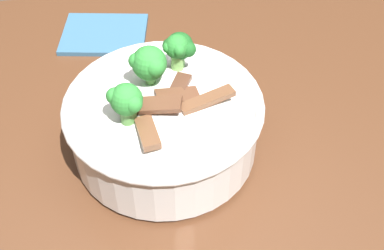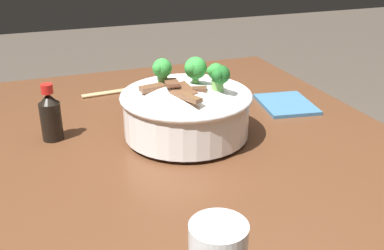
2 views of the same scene
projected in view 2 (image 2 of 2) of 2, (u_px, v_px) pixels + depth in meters
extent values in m
cube|color=#56331E|center=(204.00, 158.00, 0.86)|extent=(1.11, 0.80, 0.04)
cube|color=#56331E|center=(239.00, 184.00, 1.53)|extent=(0.09, 0.09, 0.74)
cube|color=#56331E|center=(42.00, 223.00, 1.32)|extent=(0.09, 0.09, 0.74)
cylinder|color=white|center=(186.00, 135.00, 0.90)|extent=(0.12, 0.12, 0.01)
cylinder|color=white|center=(186.00, 115.00, 0.89)|extent=(0.24, 0.24, 0.08)
torus|color=white|center=(186.00, 96.00, 0.87)|extent=(0.26, 0.26, 0.01)
ellipsoid|color=white|center=(186.00, 103.00, 0.88)|extent=(0.20, 0.20, 0.07)
cube|color=brown|center=(171.00, 83.00, 0.87)|extent=(0.08, 0.04, 0.02)
cube|color=brown|center=(152.00, 88.00, 0.86)|extent=(0.03, 0.05, 0.01)
cube|color=#563323|center=(192.00, 90.00, 0.85)|extent=(0.04, 0.06, 0.01)
cube|color=brown|center=(186.00, 96.00, 0.81)|extent=(0.07, 0.04, 0.01)
cube|color=brown|center=(185.00, 90.00, 0.85)|extent=(0.06, 0.03, 0.02)
cylinder|color=#7AB256|center=(216.00, 84.00, 0.86)|extent=(0.02, 0.02, 0.03)
sphere|color=#2D8433|center=(216.00, 71.00, 0.85)|extent=(0.03, 0.03, 0.03)
sphere|color=#2D8433|center=(212.00, 69.00, 0.85)|extent=(0.01, 0.01, 0.01)
sphere|color=#2D8433|center=(211.00, 71.00, 0.84)|extent=(0.02, 0.02, 0.02)
cylinder|color=#5B9947|center=(162.00, 80.00, 0.89)|extent=(0.02, 0.02, 0.02)
sphere|color=green|center=(162.00, 68.00, 0.88)|extent=(0.04, 0.04, 0.04)
sphere|color=green|center=(162.00, 64.00, 0.89)|extent=(0.02, 0.02, 0.02)
sphere|color=green|center=(158.00, 68.00, 0.87)|extent=(0.02, 0.02, 0.02)
cylinder|color=#5B9947|center=(220.00, 86.00, 0.86)|extent=(0.01, 0.01, 0.02)
sphere|color=#1E6023|center=(221.00, 75.00, 0.85)|extent=(0.04, 0.04, 0.04)
sphere|color=#1E6023|center=(220.00, 73.00, 0.86)|extent=(0.02, 0.02, 0.02)
sphere|color=#1E6023|center=(217.00, 76.00, 0.83)|extent=(0.02, 0.02, 0.02)
cylinder|color=#5B9947|center=(195.00, 81.00, 0.88)|extent=(0.01, 0.01, 0.03)
sphere|color=green|center=(196.00, 68.00, 0.87)|extent=(0.04, 0.04, 0.04)
sphere|color=green|center=(194.00, 64.00, 0.88)|extent=(0.02, 0.02, 0.02)
sphere|color=green|center=(190.00, 68.00, 0.86)|extent=(0.03, 0.03, 0.03)
cylinder|color=tan|center=(125.00, 91.00, 1.14)|extent=(0.02, 0.21, 0.01)
cylinder|color=tan|center=(123.00, 90.00, 1.15)|extent=(0.03, 0.21, 0.01)
cylinder|color=black|center=(51.00, 121.00, 0.88)|extent=(0.04, 0.04, 0.08)
cone|color=black|center=(48.00, 98.00, 0.86)|extent=(0.04, 0.04, 0.02)
cylinder|color=red|center=(47.00, 89.00, 0.85)|extent=(0.02, 0.02, 0.02)
cube|color=#386689|center=(286.00, 104.00, 1.06)|extent=(0.16, 0.14, 0.01)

